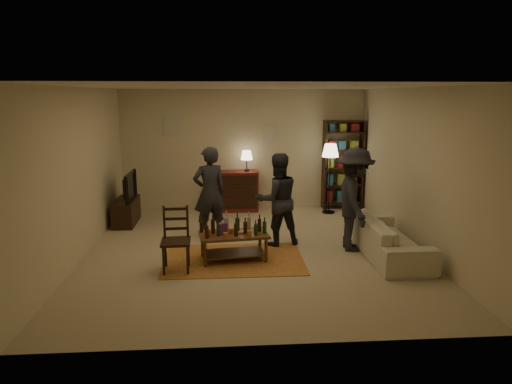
{
  "coord_description": "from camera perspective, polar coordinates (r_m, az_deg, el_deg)",
  "views": [
    {
      "loc": [
        -0.46,
        -7.33,
        2.58
      ],
      "look_at": [
        0.07,
        0.1,
        0.98
      ],
      "focal_mm": 32.0,
      "sensor_mm": 36.0,
      "label": 1
    }
  ],
  "objects": [
    {
      "name": "person_by_sofa",
      "position": [
        7.76,
        12.17,
        -0.93
      ],
      "size": [
        0.73,
        1.17,
        1.73
      ],
      "primitive_type": "imported",
      "rotation": [
        0.0,
        0.0,
        1.5
      ],
      "color": "#23232A",
      "rests_on": "ground"
    },
    {
      "name": "floor_lamp",
      "position": [
        10.05,
        9.27,
        4.58
      ],
      "size": [
        0.36,
        0.36,
        1.53
      ],
      "color": "black",
      "rests_on": "ground"
    },
    {
      "name": "room_shell",
      "position": [
        10.34,
        -5.17,
        7.8
      ],
      "size": [
        6.0,
        6.0,
        6.0
      ],
      "color": "beige",
      "rests_on": "ground"
    },
    {
      "name": "tv_stand",
      "position": [
        9.6,
        -15.92,
        -1.59
      ],
      "size": [
        0.4,
        1.0,
        1.06
      ],
      "color": "black",
      "rests_on": "ground"
    },
    {
      "name": "dining_chair",
      "position": [
        6.9,
        -9.98,
        -5.51
      ],
      "size": [
        0.44,
        0.44,
        0.98
      ],
      "rotation": [
        0.0,
        0.0,
        0.04
      ],
      "color": "black",
      "rests_on": "ground"
    },
    {
      "name": "coffee_table",
      "position": [
        7.23,
        -2.84,
        -5.49
      ],
      "size": [
        1.14,
        0.72,
        0.78
      ],
      "rotation": [
        0.0,
        0.0,
        0.13
      ],
      "color": "brown",
      "rests_on": "ground"
    },
    {
      "name": "bookshelf",
      "position": [
        10.58,
        10.79,
        3.48
      ],
      "size": [
        0.9,
        0.34,
        2.02
      ],
      "color": "black",
      "rests_on": "ground"
    },
    {
      "name": "rug",
      "position": [
        7.36,
        -2.79,
        -8.41
      ],
      "size": [
        2.2,
        1.5,
        0.01
      ],
      "primitive_type": "cube",
      "color": "brown",
      "rests_on": "ground"
    },
    {
      "name": "sofa",
      "position": [
        7.76,
        16.21,
        -5.45
      ],
      "size": [
        0.81,
        2.08,
        0.61
      ],
      "primitive_type": "imported",
      "rotation": [
        0.0,
        0.0,
        1.57
      ],
      "color": "beige",
      "rests_on": "ground"
    },
    {
      "name": "person_left",
      "position": [
        8.32,
        -5.83,
        -0.06
      ],
      "size": [
        0.71,
        0.58,
        1.68
      ],
      "primitive_type": "imported",
      "rotation": [
        0.0,
        0.0,
        3.49
      ],
      "color": "#23242B",
      "rests_on": "ground"
    },
    {
      "name": "dresser",
      "position": [
        10.27,
        -2.51,
        0.26
      ],
      "size": [
        1.0,
        0.5,
        1.36
      ],
      "color": "maroon",
      "rests_on": "ground"
    },
    {
      "name": "floor",
      "position": [
        7.79,
        -0.48,
        -7.26
      ],
      "size": [
        6.0,
        6.0,
        0.0
      ],
      "primitive_type": "plane",
      "color": "#C6B793",
      "rests_on": "ground"
    },
    {
      "name": "person_right",
      "position": [
        7.87,
        2.68,
        -0.95
      ],
      "size": [
        0.9,
        0.77,
        1.61
      ],
      "primitive_type": "imported",
      "rotation": [
        0.0,
        0.0,
        3.37
      ],
      "color": "#27282F",
      "rests_on": "ground"
    }
  ]
}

